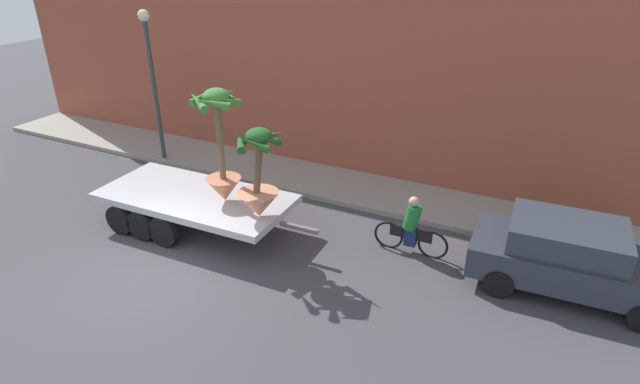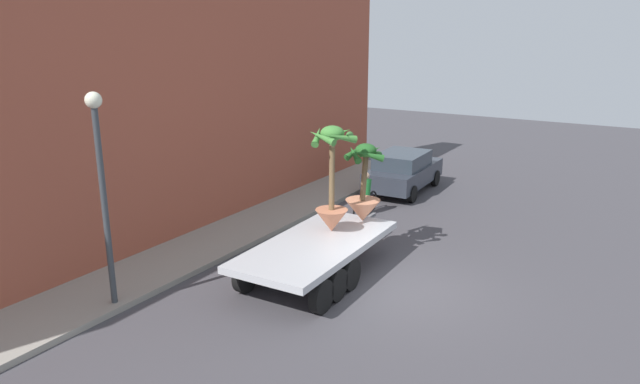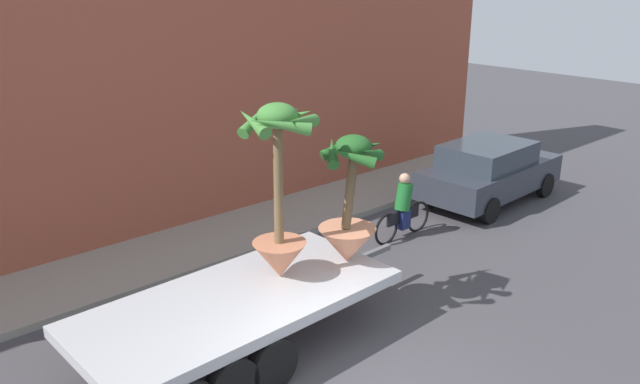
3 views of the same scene
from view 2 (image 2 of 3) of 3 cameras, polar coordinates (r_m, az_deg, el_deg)
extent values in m
plane|color=#423F44|center=(14.74, 8.20, -9.46)|extent=(60.00, 60.00, 0.00)
cube|color=gray|center=(17.78, -10.15, -4.77)|extent=(24.00, 2.20, 0.15)
cube|color=#9E4C38|center=(18.04, -14.81, 7.29)|extent=(24.00, 1.20, 7.48)
cube|color=#B7BABF|center=(14.92, -0.35, -5.25)|extent=(5.09, 2.42, 0.18)
cylinder|color=black|center=(14.44, -7.36, -8.24)|extent=(0.80, 0.24, 0.80)
cylinder|color=black|center=(13.34, 0.12, -10.21)|extent=(0.80, 0.24, 0.80)
cylinder|color=black|center=(14.95, -5.71, -7.31)|extent=(0.80, 0.24, 0.80)
cylinder|color=black|center=(13.90, 1.60, -9.10)|extent=(0.80, 0.24, 0.80)
cylinder|color=black|center=(15.48, -4.17, -6.44)|extent=(0.80, 0.24, 0.80)
cylinder|color=black|center=(14.46, 2.95, -8.07)|extent=(0.80, 0.24, 0.80)
cube|color=slate|center=(17.48, 4.70, -2.61)|extent=(1.00, 0.12, 0.10)
cone|color=#C17251|center=(15.55, 1.14, -2.81)|extent=(0.88, 0.88, 0.61)
cylinder|color=brown|center=(15.18, 1.18, 1.98)|extent=(0.18, 0.15, 2.06)
ellipsoid|color=#428438|center=(14.97, 1.22, 5.81)|extent=(0.62, 0.62, 0.39)
cone|color=#428438|center=(15.33, 1.75, 5.75)|extent=(0.31, 0.79, 0.46)
cone|color=#428438|center=(15.29, 0.80, 5.81)|extent=(0.66, 0.60, 0.38)
cone|color=#428438|center=(15.05, -0.26, 5.54)|extent=(0.81, 0.48, 0.50)
cone|color=#428438|center=(14.67, 0.18, 5.42)|extent=(0.34, 0.88, 0.39)
cone|color=#428438|center=(14.59, 2.02, 5.38)|extent=(0.87, 0.65, 0.37)
cone|color=#428438|center=(14.93, 2.79, 5.62)|extent=(0.86, 0.51, 0.35)
cone|color=tan|center=(16.41, 4.22, -1.82)|extent=(0.99, 0.99, 0.62)
cylinder|color=brown|center=(16.18, 4.38, 1.65)|extent=(0.34, 0.16, 1.41)
ellipsoid|color=#235B23|center=(16.07, 4.52, 4.12)|extent=(0.59, 0.59, 0.37)
cone|color=#235B23|center=(16.39, 4.93, 4.06)|extent=(0.27, 0.70, 0.43)
cone|color=#235B23|center=(16.35, 3.51, 4.06)|extent=(0.82, 0.41, 0.48)
cone|color=#235B23|center=(15.96, 3.39, 3.75)|extent=(0.61, 0.67, 0.46)
cone|color=#235B23|center=(15.69, 4.81, 3.63)|extent=(0.68, 0.79, 0.40)
cone|color=#235B23|center=(16.03, 5.63, 3.81)|extent=(0.69, 0.39, 0.40)
torus|color=black|center=(20.63, 5.16, -0.89)|extent=(0.74, 0.08, 0.74)
torus|color=black|center=(19.69, 3.79, -1.68)|extent=(0.74, 0.08, 0.74)
cube|color=black|center=(20.11, 4.50, -0.79)|extent=(1.04, 0.08, 0.28)
cylinder|color=#1E702D|center=(19.98, 4.53, 0.45)|extent=(0.45, 0.35, 0.65)
sphere|color=tan|center=(19.87, 4.55, 1.62)|extent=(0.24, 0.24, 0.24)
cube|color=navy|center=(20.13, 4.49, -1.00)|extent=(0.29, 0.25, 0.44)
cube|color=#2D333D|center=(23.19, 8.22, 1.74)|extent=(4.25, 2.02, 0.70)
cube|color=#2D3842|center=(22.86, 8.09, 3.16)|extent=(2.37, 1.76, 0.56)
cylinder|color=black|center=(24.81, 7.44, 1.87)|extent=(0.65, 0.23, 0.64)
cylinder|color=black|center=(24.25, 11.27, 1.36)|extent=(0.65, 0.23, 0.64)
cylinder|color=black|center=(22.39, 4.85, 0.41)|extent=(0.65, 0.23, 0.64)
cylinder|color=black|center=(21.76, 9.03, -0.19)|extent=(0.65, 0.23, 0.64)
cylinder|color=#383D42|center=(13.65, -20.38, -1.60)|extent=(0.14, 0.14, 4.50)
sphere|color=#EAEACC|center=(13.17, -21.39, 8.41)|extent=(0.36, 0.36, 0.36)
camera|label=1|loc=(19.97, 37.66, 14.41)|focal=28.51mm
camera|label=3|loc=(7.05, 31.29, 8.90)|focal=35.54mm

